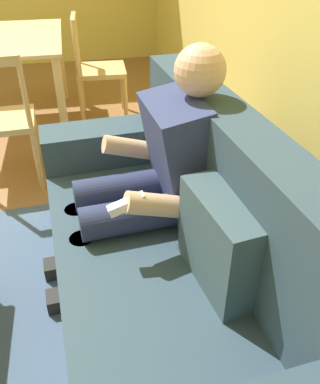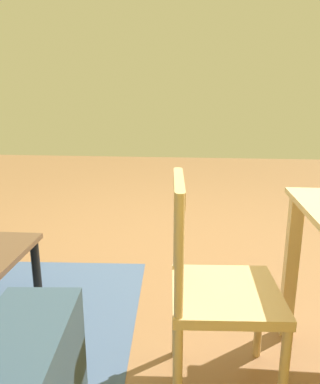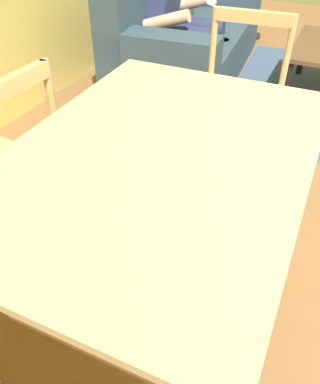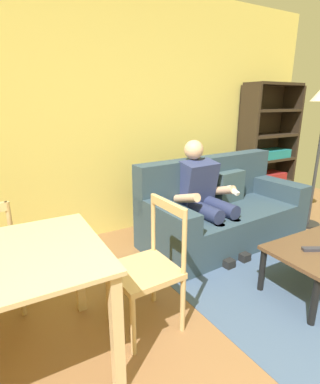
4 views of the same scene
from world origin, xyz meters
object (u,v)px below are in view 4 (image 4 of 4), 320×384
Objects in this scene: person_lounging at (204,195)px; bookshelf at (266,161)px; couch at (221,211)px; dining_chair_facing_couch at (148,269)px; tv_remote at (313,249)px.

bookshelf is at bearing 21.42° from person_lounging.
bookshelf reaches higher than couch.
couch is at bearing 31.46° from dining_chair_facing_couch.
bookshelf is at bearing 24.17° from couch.
bookshelf is 3.08m from dining_chair_facing_couch.
tv_remote is 0.10× the size of bookshelf.
dining_chair_facing_couch is (-1.28, 0.35, 0.02)m from tv_remote.
couch is 1.50m from bookshelf.
dining_chair_facing_couch reaches higher than tv_remote.
tv_remote is 2.31m from bookshelf.
couch is 1.11× the size of bookshelf.
person_lounging is (-0.29, -0.04, 0.25)m from couch.
tv_remote is at bearing -80.39° from person_lounging.
person_lounging is 1.18m from tv_remote.
couch is at bearing 23.36° from tv_remote.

